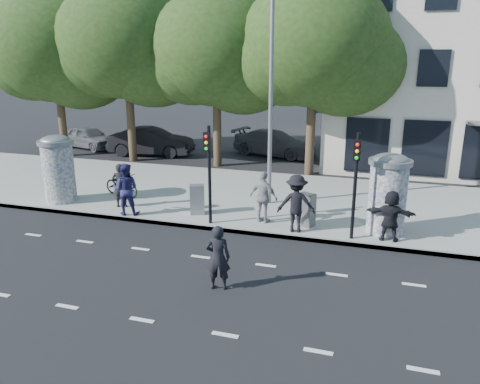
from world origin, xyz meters
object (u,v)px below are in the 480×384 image
(ad_column_left, at_px, (58,167))
(ped_c, at_px, (126,189))
(ad_column_right, at_px, (388,192))
(street_lamp, at_px, (271,83))
(car_left, at_px, (89,137))
(cabinet_right, at_px, (306,210))
(traffic_pole_far, at_px, (356,176))
(car_mid, at_px, (151,142))
(bicycle, at_px, (122,185))
(ped_d, at_px, (296,203))
(car_right, at_px, (274,143))
(cabinet_left, at_px, (197,199))
(traffic_pole_near, at_px, (209,165))
(ped_e, at_px, (264,197))
(man_road, at_px, (218,257))
(ped_f, at_px, (390,216))
(ped_b, at_px, (120,185))

(ad_column_left, xyz_separation_m, ped_c, (3.34, -0.65, -0.44))
(ad_column_right, distance_m, street_lamp, 5.81)
(car_left, bearing_deg, cabinet_right, -106.74)
(cabinet_right, bearing_deg, traffic_pole_far, -2.73)
(cabinet_right, relative_size, car_mid, 0.23)
(ped_c, bearing_deg, bicycle, -68.96)
(ped_d, relative_size, car_right, 0.38)
(ad_column_right, bearing_deg, cabinet_left, -179.41)
(ped_d, bearing_deg, traffic_pole_near, -5.16)
(ped_d, bearing_deg, cabinet_left, -18.45)
(ped_d, bearing_deg, traffic_pole_far, 166.78)
(car_right, bearing_deg, ad_column_left, 168.78)
(ped_e, bearing_deg, man_road, 107.18)
(ad_column_right, distance_m, car_right, 13.28)
(street_lamp, bearing_deg, ped_e, -81.10)
(bicycle, bearing_deg, car_left, 57.11)
(ped_e, bearing_deg, car_left, -19.42)
(street_lamp, xyz_separation_m, ped_f, (4.53, -2.61, -3.83))
(ped_f, distance_m, car_right, 13.92)
(cabinet_right, bearing_deg, cabinet_left, -157.21)
(ad_column_left, relative_size, traffic_pole_far, 0.78)
(ped_f, height_order, cabinet_left, ped_f)
(traffic_pole_near, relative_size, ped_b, 2.00)
(street_lamp, xyz_separation_m, ped_e, (0.34, -2.15, -3.74))
(cabinet_left, relative_size, car_mid, 0.22)
(ad_column_right, relative_size, ped_f, 1.62)
(man_road, xyz_separation_m, car_left, (-14.17, 15.17, -0.16))
(traffic_pole_far, distance_m, ped_d, 2.15)
(car_right, bearing_deg, car_mid, 122.85)
(ped_f, bearing_deg, street_lamp, -28.10)
(ped_d, bearing_deg, ad_column_left, -11.51)
(ad_column_right, xyz_separation_m, ped_b, (-9.71, -0.14, -0.54))
(traffic_pole_near, bearing_deg, cabinet_right, 13.71)
(ad_column_left, bearing_deg, traffic_pole_far, -3.55)
(ped_f, distance_m, bicycle, 10.75)
(traffic_pole_near, xyz_separation_m, traffic_pole_far, (4.80, 0.00, 0.00))
(ad_column_left, height_order, bicycle, ad_column_left)
(car_left, height_order, car_right, car_right)
(ad_column_right, height_order, cabinet_left, ad_column_right)
(ped_c, relative_size, car_left, 0.46)
(ped_c, xyz_separation_m, car_mid, (-4.34, 10.29, -0.28))
(street_lamp, relative_size, car_left, 1.94)
(ped_f, relative_size, car_right, 0.32)
(ped_d, relative_size, ped_f, 1.18)
(street_lamp, xyz_separation_m, bicycle, (-6.06, -0.79, -4.17))
(street_lamp, height_order, ped_f, street_lamp)
(traffic_pole_near, distance_m, ped_e, 2.21)
(man_road, relative_size, car_mid, 0.35)
(ad_column_left, height_order, cabinet_right, ad_column_left)
(cabinet_right, bearing_deg, car_left, 170.11)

